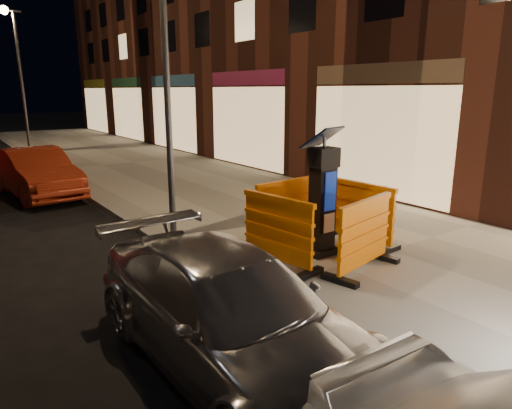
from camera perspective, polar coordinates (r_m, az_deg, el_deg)
ground_plane at (r=6.56m, az=-0.65°, el=-12.14°), size 120.00×120.00×0.00m
sidewalk at (r=8.46m, az=16.37°, el=-5.98°), size 6.00×60.00×0.15m
kerb at (r=6.53m, az=-0.66°, el=-11.55°), size 0.30×60.00×0.15m
parking_kiosk at (r=7.74m, az=8.31°, el=1.10°), size 0.73×0.73×2.05m
barrier_front at (r=7.23m, az=13.37°, el=-3.82°), size 1.56×0.90×1.15m
barrier_back at (r=8.54m, az=3.81°, el=-0.69°), size 1.51×0.71×1.15m
barrier_kerbside at (r=7.25m, az=2.72°, el=-3.37°), size 0.83×1.55×1.15m
barrier_bldgside at (r=8.51m, az=12.84°, el=-1.06°), size 0.74×1.52×1.15m
car_silver at (r=5.30m, az=-3.16°, el=-19.08°), size 1.81×4.28×1.23m
car_red at (r=14.17m, az=-25.46°, el=0.94°), size 1.81×4.20×1.34m
street_lamp_mid at (r=8.62m, az=-11.15°, el=15.53°), size 0.12×0.12×6.00m
street_lamp_far at (r=23.12m, az=-27.22°, el=13.26°), size 0.12×0.12×6.00m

